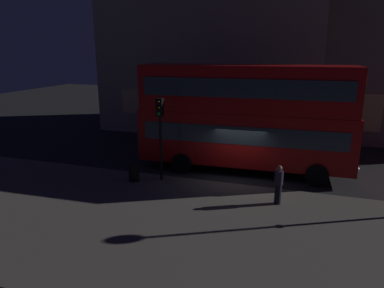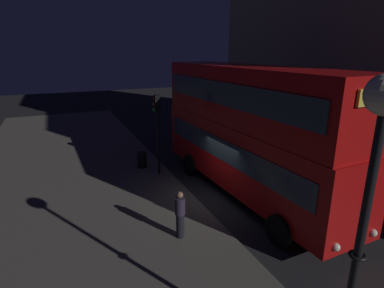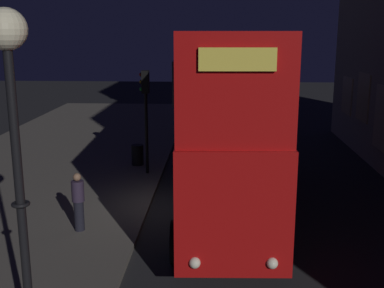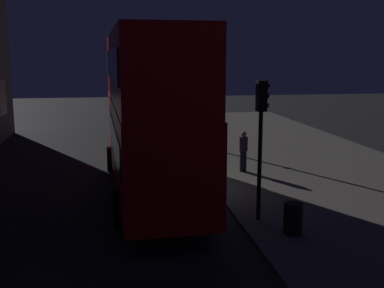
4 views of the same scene
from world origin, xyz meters
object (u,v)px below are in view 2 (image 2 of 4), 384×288
Objects in this scene: double_decker_bus at (248,126)px; pedestrian at (180,214)px; litter_bin at (142,160)px; traffic_light_near_kerb at (157,118)px; street_lamp at (375,160)px.

double_decker_bus is 4.98m from pedestrian.
double_decker_bus is at bearing 156.79° from pedestrian.
traffic_light_near_kerb is at bearing 25.06° from litter_bin.
traffic_light_near_kerb reaches higher than litter_bin.
street_lamp is (7.85, -3.11, 1.54)m from double_decker_bus.
double_decker_bus reaches higher than litter_bin.
litter_bin is at bearing -178.57° from street_lamp.
double_decker_bus is 6.32m from litter_bin.
double_decker_bus reaches higher than traffic_light_near_kerb.
traffic_light_near_kerb is 2.41× the size of pedestrian.
litter_bin is (-6.85, 0.52, -0.43)m from pedestrian.
pedestrian is 6.88m from litter_bin.
double_decker_bus is 13.19× the size of litter_bin.
street_lamp reaches higher than pedestrian.
street_lamp is 13.17m from litter_bin.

